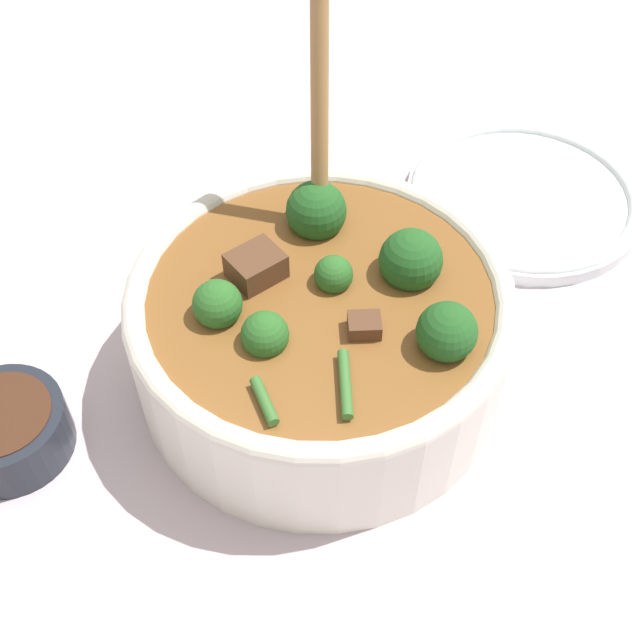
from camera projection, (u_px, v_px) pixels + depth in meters
The scene contains 4 objects.
ground_plane at pixel (320, 371), 0.59m from camera, with size 4.00×4.00×0.00m, color silver.
stew_bowl at pixel (321, 324), 0.55m from camera, with size 0.26×0.26×0.29m.
condiment_bowl at pixel (6, 428), 0.53m from camera, with size 0.08×0.08×0.04m.
empty_plate at pixel (523, 197), 0.71m from camera, with size 0.21×0.21×0.02m.
Camera 1 is at (0.23, -0.27, 0.47)m, focal length 45.00 mm.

